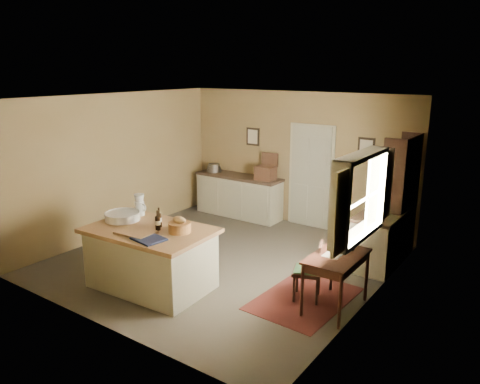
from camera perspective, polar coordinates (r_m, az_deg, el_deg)
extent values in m
plane|color=brown|center=(7.96, -2.12, -8.37)|extent=(5.00, 5.00, 0.00)
cube|color=olive|center=(9.59, 6.88, 4.02)|extent=(5.00, 0.10, 2.70)
cube|color=olive|center=(5.82, -17.33, -3.75)|extent=(5.00, 0.10, 2.70)
cube|color=olive|center=(9.23, -14.70, 3.21)|extent=(0.10, 5.00, 2.70)
cube|color=olive|center=(6.38, 15.96, -2.02)|extent=(0.10, 5.00, 2.70)
plane|color=silver|center=(7.32, -2.33, 11.42)|extent=(5.00, 5.00, 0.00)
cube|color=#A6A48D|center=(9.47, 8.60, 2.00)|extent=(0.97, 0.06, 2.11)
cube|color=black|center=(10.04, 1.59, 6.76)|extent=(0.32, 0.02, 0.38)
cube|color=beige|center=(10.03, 1.55, 6.75)|extent=(0.24, 0.01, 0.30)
cube|color=black|center=(8.92, 15.14, 5.22)|extent=(0.32, 0.02, 0.38)
cube|color=beige|center=(8.91, 15.11, 5.21)|extent=(0.24, 0.01, 0.30)
cube|color=#B3B092|center=(6.34, 14.07, -5.13)|extent=(0.25, 1.32, 0.06)
cube|color=#B3B092|center=(6.07, 14.70, 4.32)|extent=(0.25, 1.32, 0.06)
cube|color=white|center=(6.15, 15.42, -0.68)|extent=(0.01, 1.20, 1.00)
cube|color=#B3B092|center=(5.42, 12.08, -2.54)|extent=(0.04, 0.35, 1.00)
cube|color=#B3B092|center=(6.91, 17.49, 0.87)|extent=(0.04, 0.35, 1.00)
cube|color=#B3B092|center=(7.03, -10.77, -8.13)|extent=(1.73, 1.14, 0.85)
cube|color=olive|center=(6.87, -10.96, -4.63)|extent=(1.87, 1.27, 0.06)
cylinder|color=white|center=(7.31, -14.13, -2.91)|extent=(0.52, 0.52, 0.11)
cube|color=olive|center=(6.70, -12.57, -4.82)|extent=(0.54, 0.40, 0.03)
cube|color=black|center=(6.42, -11.05, -5.63)|extent=(0.47, 0.40, 0.02)
cylinder|color=brown|center=(6.62, -7.37, -4.30)|extent=(0.31, 0.31, 0.14)
cylinder|color=black|center=(6.86, -9.84, -3.05)|extent=(0.07, 0.07, 0.29)
cylinder|color=black|center=(6.73, -10.01, -3.42)|extent=(0.07, 0.07, 0.29)
cube|color=#B3B092|center=(10.18, -0.15, -0.58)|extent=(1.93, 0.53, 0.85)
cube|color=#332319|center=(10.07, -0.15, 1.89)|extent=(1.97, 0.56, 0.05)
cube|color=#482B1C|center=(9.67, 3.12, 2.32)|extent=(0.39, 0.29, 0.28)
cylinder|color=#59544F|center=(10.44, -3.19, 2.98)|extent=(0.33, 0.33, 0.18)
cube|color=#571B16|center=(6.80, 7.85, -12.73)|extent=(1.17, 1.65, 0.01)
cube|color=black|center=(6.32, 11.74, -7.69)|extent=(0.60, 0.98, 0.03)
cube|color=black|center=(6.35, 11.70, -8.27)|extent=(0.54, 0.92, 0.10)
cube|color=silver|center=(6.33, 11.33, -7.45)|extent=(0.22, 0.30, 0.01)
cylinder|color=black|center=(6.51, 13.54, -6.74)|extent=(0.05, 0.05, 0.05)
cylinder|color=black|center=(6.21, 7.57, -11.89)|extent=(0.04, 0.04, 0.72)
cylinder|color=black|center=(6.01, 12.09, -13.03)|extent=(0.04, 0.04, 0.72)
cylinder|color=black|center=(6.95, 11.10, -9.01)|extent=(0.04, 0.04, 0.72)
cylinder|color=black|center=(6.78, 15.17, -9.90)|extent=(0.04, 0.04, 0.72)
cube|color=#B3B092|center=(7.93, 16.60, -5.79)|extent=(0.60, 1.09, 0.85)
cube|color=#332319|center=(7.79, 16.84, -2.69)|extent=(0.63, 1.13, 0.05)
cylinder|color=silver|center=(7.63, 16.27, -2.47)|extent=(0.26, 0.26, 0.09)
cube|color=black|center=(7.78, 17.90, -1.45)|extent=(0.36, 0.04, 2.10)
cube|color=black|center=(8.63, 19.73, -0.04)|extent=(0.36, 0.04, 2.10)
cube|color=black|center=(8.16, 19.99, -0.89)|extent=(0.02, 0.94, 2.10)
cube|color=black|center=(8.51, 18.30, -7.18)|extent=(0.36, 0.90, 0.03)
cube|color=black|center=(8.34, 18.59, -3.83)|extent=(0.36, 0.90, 0.03)
cube|color=black|center=(8.19, 18.89, -0.36)|extent=(0.36, 0.90, 0.03)
cube|color=black|center=(8.10, 19.14, 2.51)|extent=(0.36, 0.90, 0.03)
cube|color=black|center=(8.02, 19.39, 5.43)|extent=(0.36, 0.90, 0.03)
cylinder|color=white|center=(8.18, 18.92, 0.05)|extent=(0.12, 0.12, 0.11)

